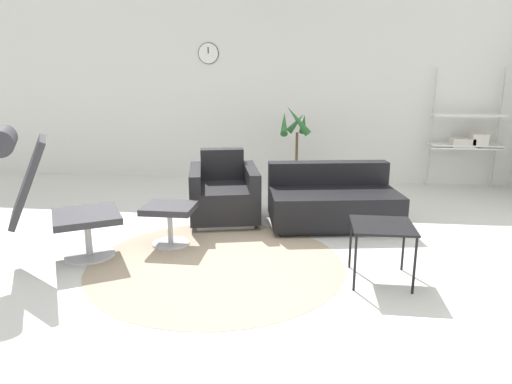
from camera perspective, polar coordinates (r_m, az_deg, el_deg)
The scene contains 10 objects.
ground_plane at distance 4.18m, azimuth -2.36°, elevation -7.99°, with size 12.00×12.00×0.00m, color silver.
wall_back at distance 7.04m, azimuth 1.79°, elevation 12.83°, with size 12.00×0.09×2.80m.
round_rug at distance 4.04m, azimuth -4.98°, elevation -8.83°, with size 2.22×2.22×0.01m.
lounge_chair at distance 4.23m, azimuth -25.14°, elevation 0.86°, with size 1.10×0.97×1.19m.
ottoman at distance 4.44m, azimuth -10.75°, elevation -2.87°, with size 0.48×0.41×0.39m.
armchair_red at distance 5.15m, azimuth -4.06°, elevation -0.34°, with size 0.92×1.03×0.76m.
couch_low at distance 5.05m, azimuth 9.50°, elevation -1.28°, with size 1.48×1.05×0.64m.
side_table at distance 3.70m, azimuth 15.50°, elevation -4.59°, with size 0.47×0.47×0.47m.
potted_plant at distance 6.42m, azimuth 4.97°, elevation 3.66°, with size 0.44×0.42×1.22m.
shelf_unit at distance 7.14m, azimuth 24.93°, elevation 6.19°, with size 0.97×0.28×1.70m.
Camera 1 is at (0.64, -3.81, 1.59)m, focal length 32.00 mm.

